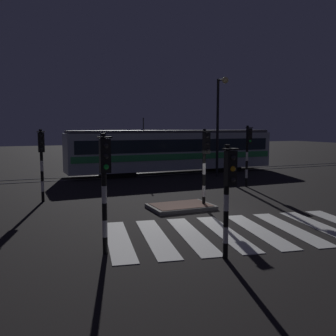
{
  "coord_description": "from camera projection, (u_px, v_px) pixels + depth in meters",
  "views": [
    {
      "loc": [
        -7.04,
        -12.55,
        3.49
      ],
      "look_at": [
        0.41,
        4.61,
        1.4
      ],
      "focal_mm": 39.31,
      "sensor_mm": 36.0,
      "label": 1
    }
  ],
  "objects": [
    {
      "name": "traffic_light_corner_near_left",
      "position": [
        105.0,
        175.0,
        9.85
      ],
      "size": [
        0.36,
        0.42,
        3.33
      ],
      "color": "black",
      "rests_on": "ground"
    },
    {
      "name": "traffic_light_corner_far_right",
      "position": [
        248.0,
        147.0,
        21.27
      ],
      "size": [
        0.36,
        0.42,
        3.57
      ],
      "color": "black",
      "rests_on": "ground"
    },
    {
      "name": "traffic_island",
      "position": [
        181.0,
        207.0,
        15.78
      ],
      "size": [
        2.67,
        1.78,
        0.18
      ],
      "color": "slate",
      "rests_on": "ground"
    },
    {
      "name": "rail_far",
      "position": [
        115.0,
        175.0,
        26.87
      ],
      "size": [
        80.0,
        0.12,
        0.03
      ],
      "primitive_type": "cube",
      "color": "#59595E",
      "rests_on": "ground"
    },
    {
      "name": "tram",
      "position": [
        173.0,
        150.0,
        27.75
      ],
      "size": [
        16.11,
        2.58,
        4.15
      ],
      "color": "#B2BCC1",
      "rests_on": "ground"
    },
    {
      "name": "rail_near",
      "position": [
        120.0,
        177.0,
        25.56
      ],
      "size": [
        80.0,
        0.12,
        0.03
      ],
      "primitive_type": "cube",
      "color": "#59595E",
      "rests_on": "ground"
    },
    {
      "name": "traffic_light_kerb_mid_left",
      "position": [
        228.0,
        185.0,
        9.48
      ],
      "size": [
        0.36,
        0.42,
        3.04
      ],
      "color": "black",
      "rests_on": "ground"
    },
    {
      "name": "street_lamp_trackside_right",
      "position": [
        220.0,
        114.0,
        25.35
      ],
      "size": [
        0.44,
        1.21,
        6.82
      ],
      "color": "black",
      "rests_on": "ground"
    },
    {
      "name": "ground_plane",
      "position": [
        205.0,
        215.0,
        14.61
      ],
      "size": [
        120.0,
        120.0,
        0.0
      ],
      "primitive_type": "plane",
      "color": "black"
    },
    {
      "name": "crosswalk_zebra",
      "position": [
        242.0,
        232.0,
        12.28
      ],
      "size": [
        9.56,
        5.84,
        0.02
      ],
      "color": "silver",
      "rests_on": "ground"
    },
    {
      "name": "traffic_light_corner_far_left",
      "position": [
        41.0,
        154.0,
        16.95
      ],
      "size": [
        0.36,
        0.42,
        3.39
      ],
      "color": "black",
      "rests_on": "ground"
    },
    {
      "name": "traffic_light_median_centre",
      "position": [
        205.0,
        156.0,
        15.66
      ],
      "size": [
        0.36,
        0.42,
        3.41
      ],
      "color": "black",
      "rests_on": "ground"
    }
  ]
}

